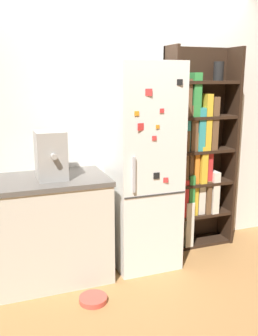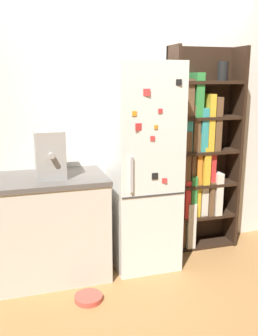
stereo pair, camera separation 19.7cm
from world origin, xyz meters
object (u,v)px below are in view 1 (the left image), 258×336
Objects in this scene: refrigerator at (142,167)px; espresso_machine at (51,155)px; pet_bowl at (93,299)px; bookshelf at (193,156)px.

espresso_machine is at bearing -176.94° from refrigerator.
refrigerator is at bearing 39.79° from pet_bowl.
refrigerator is 0.64m from bookshelf.
bookshelf is 1.47m from espresso_machine.
pet_bowl is at bearing -66.47° from espresso_machine.
bookshelf is (0.62, 0.17, 0.02)m from refrigerator.
bookshelf reaches higher than espresso_machine.
refrigerator is at bearing -164.31° from bookshelf.
bookshelf is at bearing 15.69° from refrigerator.
pet_bowl is (-1.24, -0.69, -0.92)m from bookshelf.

